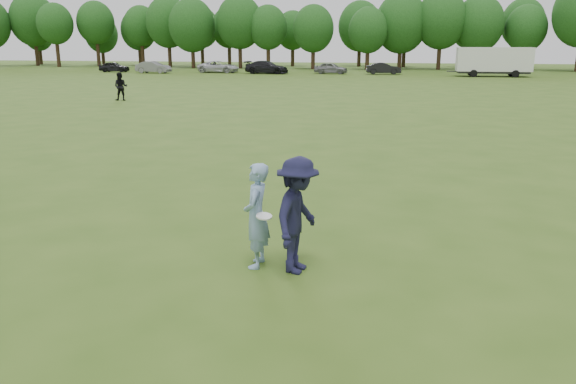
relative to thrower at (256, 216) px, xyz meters
name	(u,v)px	position (x,y,z in m)	size (l,w,h in m)	color
ground	(225,271)	(-0.49, -0.34, -0.91)	(200.00, 200.00, 0.00)	#335217
thrower	(256,216)	(0.00, 0.00, 0.00)	(0.67, 0.44, 1.83)	#81A3C8
defender	(298,215)	(0.73, -0.09, 0.08)	(1.28, 0.74, 1.98)	#171733
player_far_a	(121,87)	(-15.71, 25.92, 0.00)	(0.89, 0.69, 1.84)	black
car_a	(114,67)	(-33.95, 59.89, -0.26)	(1.54, 3.82, 1.30)	black
car_b	(153,67)	(-27.81, 58.26, -0.19)	(1.53, 4.38, 1.44)	slate
car_c	(219,67)	(-20.09, 60.70, -0.19)	(2.40, 5.20, 1.44)	silver
car_d	(267,67)	(-13.56, 59.47, -0.14)	(2.16, 5.32, 1.54)	black
car_e	(331,68)	(-5.83, 60.78, -0.23)	(1.63, 4.04, 1.38)	slate
car_f	(383,69)	(0.49, 60.99, -0.23)	(1.45, 4.16, 1.37)	black
disc_in_play	(264,216)	(0.18, -0.20, 0.06)	(0.32, 0.32, 0.09)	white
cargo_trailer	(494,60)	(12.67, 58.53, 0.86)	(9.00, 2.75, 3.20)	white
treeline	(401,24)	(2.32, 76.56, 5.35)	(130.35, 18.39, 11.74)	#332114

